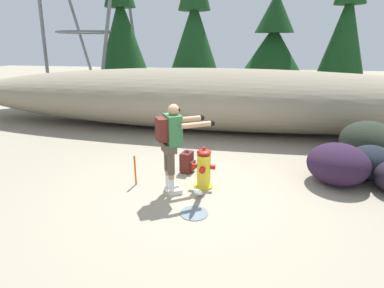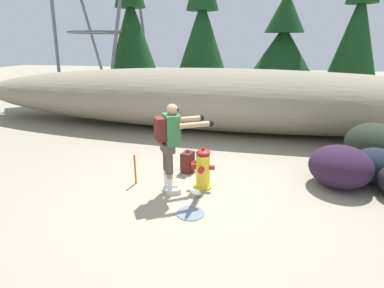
{
  "view_description": "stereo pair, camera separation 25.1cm",
  "coord_description": "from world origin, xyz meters",
  "px_view_note": "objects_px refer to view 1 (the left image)",
  "views": [
    {
      "loc": [
        0.97,
        -5.07,
        2.63
      ],
      "look_at": [
        -0.1,
        0.46,
        0.75
      ],
      "focal_mm": 28.42,
      "sensor_mm": 36.0,
      "label": 1
    },
    {
      "loc": [
        1.21,
        -5.02,
        2.63
      ],
      "look_at": [
        -0.1,
        0.46,
        0.75
      ],
      "focal_mm": 28.42,
      "sensor_mm": 36.0,
      "label": 2
    }
  ],
  "objects_px": {
    "boulder_large": "(368,143)",
    "boulder_mid": "(338,164)",
    "utility_worker": "(173,138)",
    "spare_backpack": "(187,162)",
    "fire_hydrant": "(204,169)",
    "survey_stake": "(135,170)",
    "boulder_outlier": "(371,163)"
  },
  "relations": [
    {
      "from": "fire_hydrant",
      "to": "boulder_outlier",
      "type": "relative_size",
      "value": 0.86
    },
    {
      "from": "boulder_large",
      "to": "boulder_mid",
      "type": "xyz_separation_m",
      "value": [
        -0.91,
        -1.21,
        -0.09
      ]
    },
    {
      "from": "utility_worker",
      "to": "boulder_outlier",
      "type": "relative_size",
      "value": 1.76
    },
    {
      "from": "boulder_large",
      "to": "survey_stake",
      "type": "relative_size",
      "value": 2.2
    },
    {
      "from": "boulder_large",
      "to": "boulder_outlier",
      "type": "height_order",
      "value": "boulder_large"
    },
    {
      "from": "boulder_outlier",
      "to": "survey_stake",
      "type": "distance_m",
      "value": 4.7
    },
    {
      "from": "boulder_outlier",
      "to": "survey_stake",
      "type": "height_order",
      "value": "boulder_outlier"
    },
    {
      "from": "fire_hydrant",
      "to": "boulder_outlier",
      "type": "height_order",
      "value": "fire_hydrant"
    },
    {
      "from": "boulder_outlier",
      "to": "spare_backpack",
      "type": "bearing_deg",
      "value": -174.38
    },
    {
      "from": "fire_hydrant",
      "to": "utility_worker",
      "type": "height_order",
      "value": "utility_worker"
    },
    {
      "from": "fire_hydrant",
      "to": "boulder_large",
      "type": "height_order",
      "value": "boulder_large"
    },
    {
      "from": "utility_worker",
      "to": "boulder_mid",
      "type": "relative_size",
      "value": 1.42
    },
    {
      "from": "fire_hydrant",
      "to": "survey_stake",
      "type": "xyz_separation_m",
      "value": [
        -1.31,
        -0.16,
        -0.07
      ]
    },
    {
      "from": "fire_hydrant",
      "to": "boulder_mid",
      "type": "xyz_separation_m",
      "value": [
        2.53,
        0.69,
        0.03
      ]
    },
    {
      "from": "spare_backpack",
      "to": "boulder_outlier",
      "type": "distance_m",
      "value": 3.71
    },
    {
      "from": "boulder_large",
      "to": "boulder_mid",
      "type": "bearing_deg",
      "value": -127.13
    },
    {
      "from": "utility_worker",
      "to": "spare_backpack",
      "type": "bearing_deg",
      "value": 54.01
    },
    {
      "from": "utility_worker",
      "to": "survey_stake",
      "type": "xyz_separation_m",
      "value": [
        -0.8,
        0.17,
        -0.75
      ]
    },
    {
      "from": "fire_hydrant",
      "to": "boulder_mid",
      "type": "relative_size",
      "value": 0.69
    },
    {
      "from": "boulder_large",
      "to": "boulder_mid",
      "type": "distance_m",
      "value": 1.52
    },
    {
      "from": "fire_hydrant",
      "to": "survey_stake",
      "type": "distance_m",
      "value": 1.32
    },
    {
      "from": "fire_hydrant",
      "to": "boulder_large",
      "type": "distance_m",
      "value": 3.93
    },
    {
      "from": "spare_backpack",
      "to": "boulder_outlier",
      "type": "xyz_separation_m",
      "value": [
        3.69,
        0.36,
        0.13
      ]
    },
    {
      "from": "spare_backpack",
      "to": "survey_stake",
      "type": "distance_m",
      "value": 1.18
    },
    {
      "from": "survey_stake",
      "to": "fire_hydrant",
      "type": "bearing_deg",
      "value": 6.75
    },
    {
      "from": "utility_worker",
      "to": "boulder_outlier",
      "type": "bearing_deg",
      "value": -13.18
    },
    {
      "from": "spare_backpack",
      "to": "boulder_mid",
      "type": "relative_size",
      "value": 0.41
    },
    {
      "from": "utility_worker",
      "to": "spare_backpack",
      "type": "height_order",
      "value": "utility_worker"
    },
    {
      "from": "utility_worker",
      "to": "boulder_large",
      "type": "xyz_separation_m",
      "value": [
        3.95,
        2.22,
        -0.56
      ]
    },
    {
      "from": "boulder_large",
      "to": "survey_stake",
      "type": "bearing_deg",
      "value": -156.7
    },
    {
      "from": "utility_worker",
      "to": "survey_stake",
      "type": "distance_m",
      "value": 1.11
    },
    {
      "from": "survey_stake",
      "to": "spare_backpack",
      "type": "bearing_deg",
      "value": 43.16
    }
  ]
}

